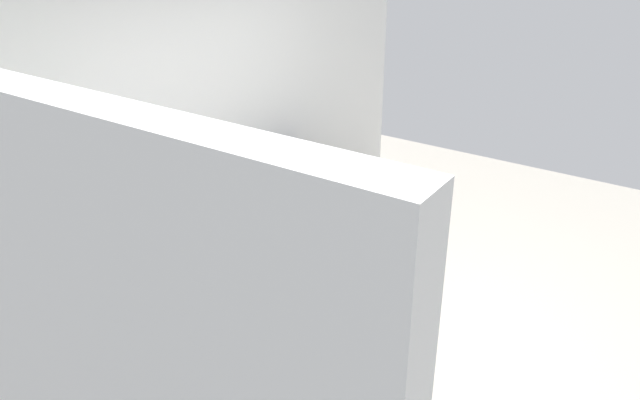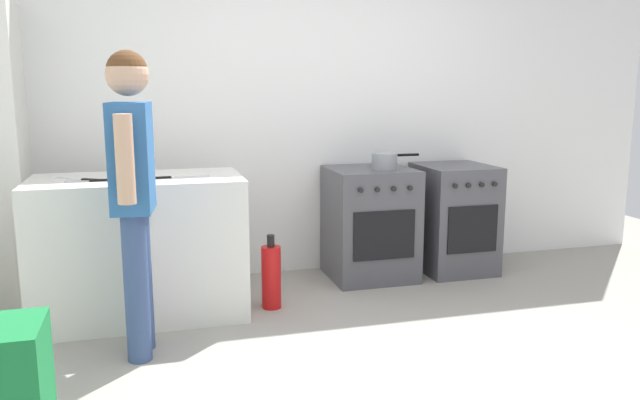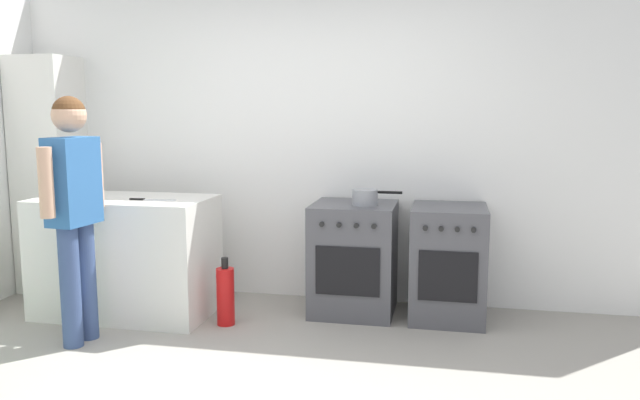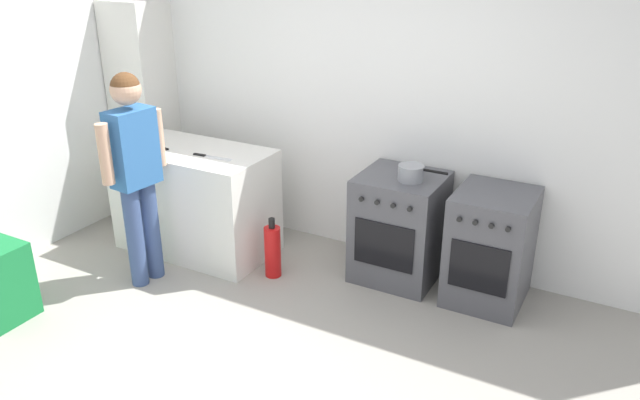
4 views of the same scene
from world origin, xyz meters
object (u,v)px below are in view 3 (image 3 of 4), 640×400
knife_bread (151,200)px  person (74,198)px  pot (365,197)px  oven_left (354,258)px  oven_right (448,263)px  knife_utility (84,198)px  fire_extinguisher (226,296)px  knife_chef (82,196)px  larder_cabinet (50,175)px

knife_bread → person: (-0.27, -0.55, 0.08)m
pot → knife_bread: (-1.53, -0.40, -0.01)m
oven_left → oven_right: same height
oven_right → knife_bread: (-2.15, -0.46, 0.48)m
oven_right → knife_utility: size_ratio=3.38×
oven_left → pot: 0.50m
pot → fire_extinguisher: 1.26m
oven_right → person: bearing=-157.4°
knife_utility → knife_chef: size_ratio=0.92×
person → larder_cabinet: (-0.94, 1.11, 0.01)m
pot → knife_chef: bearing=-170.9°
oven_left → knife_chef: (-2.04, -0.39, 0.48)m
oven_right → larder_cabinet: 3.41m
pot → knife_chef: 2.16m
knife_utility → fire_extinguisher: 1.30m
person → knife_chef: bearing=118.5°
oven_left → knife_utility: size_ratio=3.38×
knife_utility → larder_cabinet: (-0.68, 0.58, 0.10)m
person → fire_extinguisher: (0.84, 0.53, -0.77)m
oven_right → pot: (-0.62, -0.05, 0.48)m
knife_chef → person: 0.70m
knife_utility → person: person is taller
oven_left → fire_extinguisher: 1.01m
oven_left → larder_cabinet: (-2.65, 0.10, 0.57)m
knife_chef → person: person is taller
oven_right → fire_extinguisher: (-1.58, -0.48, -0.21)m
oven_right → fire_extinguisher: size_ratio=1.70×
knife_chef → fire_extinguisher: size_ratio=0.55×
pot → larder_cabinet: size_ratio=0.19×
knife_utility → knife_bread: 0.53m
oven_right → knife_utility: 2.77m
oven_left → pot: (0.09, -0.05, 0.48)m
larder_cabinet → knife_utility: bearing=-40.6°
pot → person: size_ratio=0.23×
larder_cabinet → oven_right: bearing=-1.7°
oven_left → knife_bread: bearing=-162.4°
knife_utility → person: (0.27, -0.53, 0.08)m
knife_utility → knife_chef: (-0.07, 0.09, -0.00)m
fire_extinguisher → person: bearing=-147.7°
oven_left → oven_right: (0.71, -0.00, -0.00)m
oven_left → pot: bearing=-30.0°
knife_utility → knife_bread: bearing=2.3°
oven_right → knife_chef: (-2.75, -0.39, 0.48)m
oven_right → person: size_ratio=0.52×
person → larder_cabinet: larder_cabinet is taller
pot → person: (-1.80, -0.95, 0.08)m
oven_left → person: person is taller
oven_left → knife_chef: bearing=-169.1°
pot → knife_bread: bearing=-165.2°
knife_bread → person: size_ratio=0.21×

